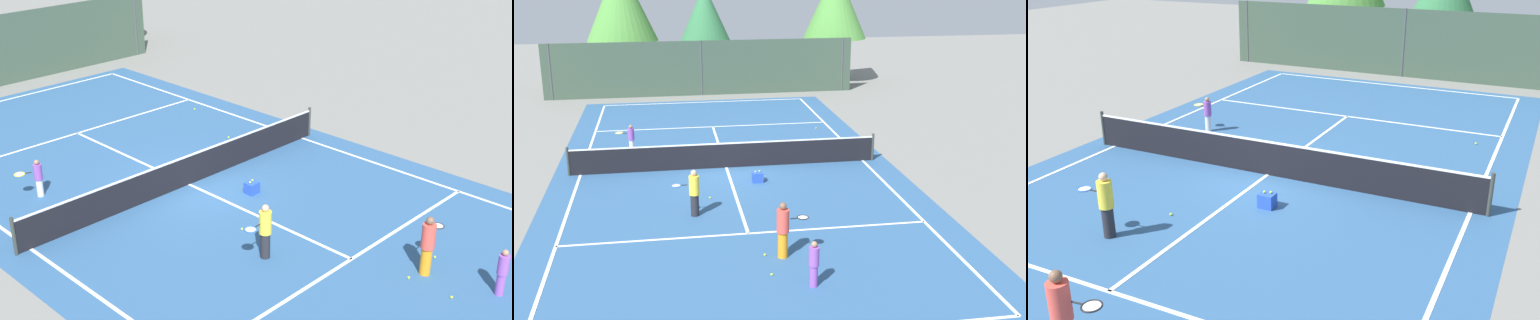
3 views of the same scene
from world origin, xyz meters
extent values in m
plane|color=slate|center=(0.00, 0.00, 0.00)|extent=(80.00, 80.00, 0.00)
cube|color=#2D5684|center=(0.00, 0.00, 0.00)|extent=(13.00, 25.00, 0.00)
cube|color=white|center=(-5.50, 0.00, 0.01)|extent=(0.10, 24.00, 0.01)
cube|color=white|center=(5.50, 0.00, 0.01)|extent=(0.10, 24.00, 0.01)
cube|color=white|center=(0.00, 12.00, 0.01)|extent=(11.00, 0.10, 0.01)
cube|color=white|center=(0.00, -6.40, 0.01)|extent=(11.00, 0.10, 0.01)
cube|color=white|center=(0.00, 6.40, 0.01)|extent=(11.00, 0.10, 0.01)
cube|color=white|center=(0.00, 0.00, 0.01)|extent=(0.10, 12.80, 0.01)
cylinder|color=#333833|center=(-5.90, 0.00, 0.55)|extent=(0.10, 0.10, 1.10)
cylinder|color=#333833|center=(5.90, 0.00, 0.55)|extent=(0.10, 0.10, 1.10)
cube|color=black|center=(0.00, 0.00, 0.47)|extent=(11.80, 0.03, 0.95)
cube|color=white|center=(0.00, 0.00, 0.97)|extent=(11.80, 0.04, 0.05)
cylinder|color=#3F4447|center=(8.50, 14.00, 1.60)|extent=(0.12, 0.12, 3.20)
cylinder|color=brown|center=(8.75, 16.96, 1.42)|extent=(0.47, 0.47, 2.84)
cylinder|color=silver|center=(-3.68, 2.64, 0.28)|extent=(0.20, 0.20, 0.56)
cylinder|color=purple|center=(-3.68, 2.64, 0.80)|extent=(0.26, 0.26, 0.49)
sphere|color=#A37556|center=(-3.68, 2.64, 1.12)|extent=(0.15, 0.15, 0.15)
cylinder|color=black|center=(-3.94, 2.74, 0.83)|extent=(0.20, 0.10, 0.03)
torus|color=yellow|center=(-4.17, 2.83, 0.83)|extent=(0.43, 0.43, 0.03)
cylinder|color=silver|center=(-4.17, 2.83, 0.83)|extent=(0.36, 0.36, 0.00)
cylinder|color=#232328|center=(-1.47, -4.72, 0.35)|extent=(0.26, 0.26, 0.71)
cylinder|color=yellow|center=(-1.47, -4.72, 1.02)|extent=(0.33, 0.33, 0.62)
sphere|color=tan|center=(-1.47, -4.72, 1.43)|extent=(0.19, 0.19, 0.19)
cylinder|color=black|center=(-1.78, -4.74, 1.05)|extent=(0.20, 0.04, 0.03)
torus|color=blue|center=(-2.03, -4.75, 1.05)|extent=(0.34, 0.34, 0.03)
cylinder|color=silver|center=(-2.03, -4.75, 1.05)|extent=(0.29, 0.29, 0.00)
cylinder|color=purple|center=(1.18, -9.84, 0.28)|extent=(0.21, 0.21, 0.57)
cylinder|color=purple|center=(1.18, -9.84, 0.82)|extent=(0.26, 0.26, 0.50)
sphere|color=#A37556|center=(1.18, -9.84, 1.14)|extent=(0.15, 0.15, 0.15)
cylinder|color=orange|center=(0.72, -8.10, 0.37)|extent=(0.27, 0.27, 0.74)
cylinder|color=#E54C3F|center=(0.72, -8.10, 1.07)|extent=(0.34, 0.34, 0.65)
sphere|color=brown|center=(0.72, -8.10, 1.49)|extent=(0.20, 0.20, 0.20)
cylinder|color=black|center=(1.04, -8.06, 1.10)|extent=(0.20, 0.06, 0.03)
torus|color=black|center=(1.29, -8.02, 1.10)|extent=(0.37, 0.37, 0.03)
cylinder|color=silver|center=(1.29, -8.02, 1.10)|extent=(0.31, 0.31, 0.00)
cube|color=blue|center=(0.96, -1.86, 0.18)|extent=(0.39, 0.34, 0.36)
sphere|color=#CCE533|center=(0.88, -1.86, 0.39)|extent=(0.07, 0.07, 0.07)
sphere|color=#CCE533|center=(1.04, -1.81, 0.39)|extent=(0.07, 0.07, 0.07)
sphere|color=#CCE533|center=(3.63, 1.96, 0.03)|extent=(0.07, 0.07, 0.07)
sphere|color=#CCE533|center=(0.25, -9.12, 0.03)|extent=(0.07, 0.07, 0.07)
sphere|color=#CCE533|center=(4.82, 5.23, 0.03)|extent=(0.07, 0.07, 0.07)
sphere|color=#CCE533|center=(0.25, -7.95, 0.03)|extent=(0.07, 0.07, 0.07)
sphere|color=#CCE533|center=(1.54, -7.91, 0.03)|extent=(0.07, 0.07, 0.07)
sphere|color=#CCE533|center=(-0.89, -3.28, 0.03)|extent=(0.07, 0.07, 0.07)
camera|label=1|loc=(-12.61, -15.19, 9.43)|focal=48.19mm
camera|label=2|loc=(-2.28, -23.97, 7.86)|focal=45.62mm
camera|label=3|loc=(6.95, -13.18, 6.10)|focal=40.40mm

